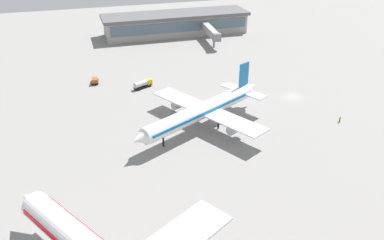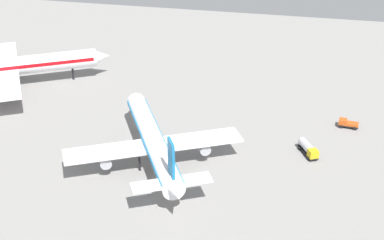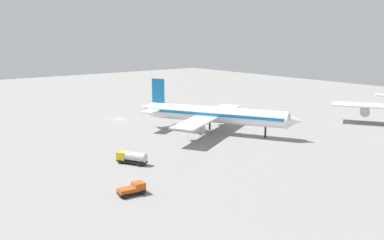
% 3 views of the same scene
% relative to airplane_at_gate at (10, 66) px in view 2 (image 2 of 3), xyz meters
% --- Properties ---
extents(airplane_at_gate, '(39.23, 46.80, 15.86)m').
position_rel_airplane_at_gate_xyz_m(airplane_at_gate, '(0.00, 0.00, 0.00)').
color(airplane_at_gate, white).
rests_on(airplane_at_gate, ground).
extents(airplane_taxiing, '(41.27, 34.44, 13.69)m').
position_rel_airplane_at_gate_xyz_m(airplane_taxiing, '(-28.59, -47.46, -0.79)').
color(airplane_taxiing, white).
rests_on(airplane_taxiing, ground).
extents(fuel_truck, '(6.46, 4.60, 2.50)m').
position_rel_airplane_at_gate_xyz_m(fuel_truck, '(-18.50, -78.21, -4.38)').
color(fuel_truck, black).
rests_on(fuel_truck, ground).
extents(pushback_tractor, '(2.55, 4.56, 1.90)m').
position_rel_airplane_at_gate_xyz_m(pushback_tractor, '(-4.05, -86.50, -4.80)').
color(pushback_tractor, black).
rests_on(pushback_tractor, ground).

